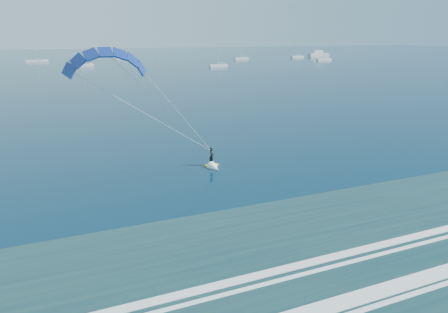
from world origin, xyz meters
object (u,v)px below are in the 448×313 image
at_px(motor_yacht, 318,54).
at_px(sailboat_2, 37,61).
at_px(sailboat_4, 124,58).
at_px(sailboat_5, 241,58).
at_px(sailboat_6, 324,59).
at_px(sailboat_8, 218,65).
at_px(sailboat_3, 83,65).
at_px(kitesurfer_rig, 165,107).
at_px(sailboat_7, 297,57).

xyz_separation_m(motor_yacht, sailboat_2, (-172.66, 9.73, -0.91)).
distance_m(sailboat_4, sailboat_5, 70.10).
height_order(sailboat_6, sailboat_8, sailboat_6).
distance_m(sailboat_3, sailboat_5, 92.98).
relative_size(sailboat_2, sailboat_8, 1.15).
bearing_deg(motor_yacht, sailboat_2, 176.77).
bearing_deg(sailboat_6, motor_yacht, 58.67).
bearing_deg(kitesurfer_rig, sailboat_2, 95.00).
xyz_separation_m(sailboat_6, sailboat_8, (-72.69, -20.73, 0.00)).
relative_size(motor_yacht, sailboat_6, 1.20).
relative_size(sailboat_3, sailboat_7, 1.09).
height_order(kitesurfer_rig, sailboat_6, kitesurfer_rig).
xyz_separation_m(kitesurfer_rig, sailboat_3, (2.87, 160.51, -6.63)).
bearing_deg(sailboat_5, sailboat_2, 169.62).
bearing_deg(sailboat_8, kitesurfer_rig, -113.72).
distance_m(kitesurfer_rig, sailboat_6, 203.95).
height_order(motor_yacht, sailboat_3, sailboat_3).
relative_size(sailboat_6, sailboat_7, 1.17).
xyz_separation_m(sailboat_5, sailboat_6, (38.70, -27.24, 0.00)).
distance_m(motor_yacht, sailboat_4, 126.55).
relative_size(motor_yacht, sailboat_2, 1.09).
relative_size(sailboat_5, sailboat_6, 0.96).
distance_m(motor_yacht, sailboat_2, 172.94).
bearing_deg(sailboat_4, sailboat_7, -13.92).
height_order(sailboat_5, sailboat_6, sailboat_6).
relative_size(sailboat_7, sailboat_8, 0.89).
height_order(motor_yacht, sailboat_7, sailboat_7).
relative_size(sailboat_5, sailboat_7, 1.13).
bearing_deg(sailboat_8, sailboat_7, 34.72).
distance_m(sailboat_2, sailboat_4, 48.62).
distance_m(sailboat_3, sailboat_8, 61.93).
bearing_deg(sailboat_7, motor_yacht, 17.40).
height_order(kitesurfer_rig, sailboat_5, kitesurfer_rig).
bearing_deg(sailboat_2, sailboat_3, -64.09).
bearing_deg(sailboat_3, sailboat_8, -24.61).
height_order(kitesurfer_rig, sailboat_4, kitesurfer_rig).
relative_size(sailboat_6, sailboat_8, 1.04).
distance_m(motor_yacht, sailboat_3, 155.51).
xyz_separation_m(motor_yacht, sailboat_6, (-23.02, -37.83, -0.92)).
xyz_separation_m(sailboat_3, sailboat_6, (129.00, -5.06, 0.00)).
relative_size(motor_yacht, sailboat_3, 1.29).
distance_m(sailboat_3, sailboat_7, 134.16).
height_order(motor_yacht, sailboat_6, sailboat_6).
distance_m(sailboat_2, sailboat_8, 102.88).
bearing_deg(sailboat_5, kitesurfer_rig, -117.02).
bearing_deg(kitesurfer_rig, sailboat_6, 49.69).
height_order(sailboat_3, sailboat_4, sailboat_4).
relative_size(motor_yacht, sailboat_4, 1.15).
distance_m(motor_yacht, sailboat_5, 62.63).
xyz_separation_m(sailboat_2, sailboat_6, (149.64, -47.56, -0.01)).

